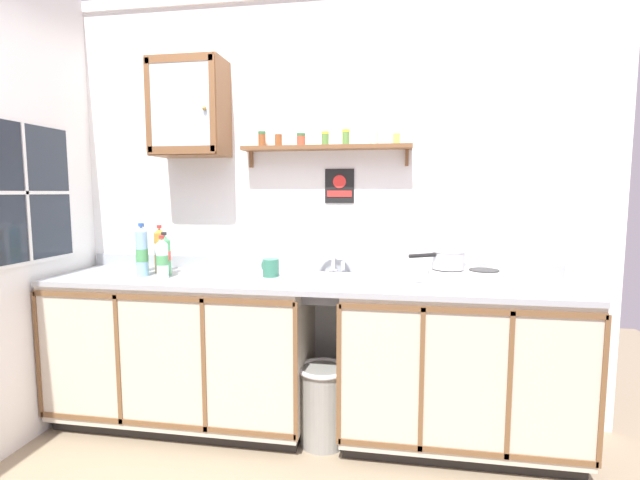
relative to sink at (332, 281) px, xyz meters
The scene contains 20 objects.
floor 1.05m from the sink, 108.67° to the right, with size 6.05×6.05×0.00m, color gray.
back_wall 0.54m from the sink, 121.03° to the left, with size 3.65×0.07×2.68m.
lower_cabinet_run 1.02m from the sink, behind, with size 1.55×0.59×0.90m.
lower_cabinet_run_right 0.85m from the sink, ahead, with size 1.28×0.59×0.90m.
countertop 0.17m from the sink, 166.41° to the right, with size 3.01×0.61×0.03m, color #9EA3A8.
backsplash 0.30m from the sink, 124.53° to the left, with size 3.01×0.02×0.08m, color #9EA3A8.
sink is the anchor object (origin of this frame).
hot_plate_stove 0.75m from the sink, ahead, with size 0.40×0.29×0.08m.
saucepan 0.66m from the sink, ahead, with size 0.31×0.23×0.10m.
bottle_soda_green_0 1.03m from the sink, behind, with size 0.07×0.07×0.26m.
bottle_water_clear_1 1.00m from the sink, behind, with size 0.07×0.07×0.25m.
bottle_water_blue_2 1.15m from the sink, behind, with size 0.07×0.07×0.32m.
bottle_detergent_teal_3 1.23m from the sink, behind, with size 0.07×0.07×0.31m.
bottle_juice_amber_4 1.11m from the sink, behind, with size 0.07×0.07×0.30m.
mug 0.38m from the sink, behind, with size 0.12×0.11×0.10m.
wall_cabinet 1.38m from the sink, behind, with size 0.45×0.28×0.59m.
spice_shelf 0.82m from the sink, 109.85° to the left, with size 1.03×0.14×0.22m.
warning_sign 0.60m from the sink, 86.93° to the left, with size 0.18×0.01×0.21m.
window 1.79m from the sink, 168.85° to the right, with size 0.03×0.72×0.81m.
trash_bin 0.69m from the sink, 101.31° to the right, with size 0.29×0.29×0.45m.
Camera 1 is at (0.53, -2.08, 1.43)m, focal length 25.48 mm.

